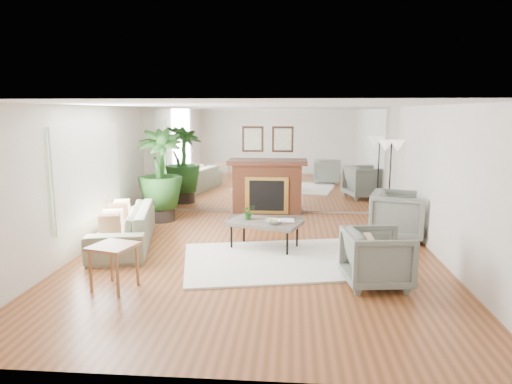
# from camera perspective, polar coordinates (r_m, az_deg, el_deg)

# --- Properties ---
(ground) EXTENTS (7.00, 7.00, 0.00)m
(ground) POSITION_cam_1_polar(r_m,az_deg,el_deg) (7.65, 0.02, -8.20)
(ground) COLOR brown
(ground) RESTS_ON ground
(wall_left) EXTENTS (0.02, 7.00, 2.50)m
(wall_left) POSITION_cam_1_polar(r_m,az_deg,el_deg) (8.15, -21.44, 1.28)
(wall_left) COLOR white
(wall_left) RESTS_ON ground
(wall_right) EXTENTS (0.02, 7.00, 2.50)m
(wall_right) POSITION_cam_1_polar(r_m,az_deg,el_deg) (7.72, 22.74, 0.73)
(wall_right) COLOR white
(wall_right) RESTS_ON ground
(wall_back) EXTENTS (6.00, 0.02, 2.50)m
(wall_back) POSITION_cam_1_polar(r_m,az_deg,el_deg) (10.80, 1.49, 3.98)
(wall_back) COLOR white
(wall_back) RESTS_ON ground
(mirror_panel) EXTENTS (5.40, 0.04, 2.40)m
(mirror_panel) POSITION_cam_1_polar(r_m,az_deg,el_deg) (10.78, 1.48, 3.97)
(mirror_panel) COLOR silver
(mirror_panel) RESTS_ON wall_back
(window_panel) EXTENTS (0.04, 2.40, 1.50)m
(window_panel) POSITION_cam_1_polar(r_m,az_deg,el_deg) (8.48, -20.13, 2.36)
(window_panel) COLOR #B2E09E
(window_panel) RESTS_ON wall_left
(fireplace) EXTENTS (1.85, 0.83, 2.05)m
(fireplace) POSITION_cam_1_polar(r_m,az_deg,el_deg) (10.66, 1.40, 0.69)
(fireplace) COLOR brown
(fireplace) RESTS_ON ground
(area_rug) EXTENTS (3.34, 2.69, 0.03)m
(area_rug) POSITION_cam_1_polar(r_m,az_deg,el_deg) (7.48, 2.65, -8.50)
(area_rug) COLOR white
(area_rug) RESTS_ON ground
(coffee_table) EXTENTS (1.41, 1.09, 0.50)m
(coffee_table) POSITION_cam_1_polar(r_m,az_deg,el_deg) (8.00, 1.06, -3.96)
(coffee_table) COLOR #6B6054
(coffee_table) RESTS_ON ground
(sofa) EXTENTS (1.44, 2.53, 0.70)m
(sofa) POSITION_cam_1_polar(r_m,az_deg,el_deg) (8.55, -16.24, -4.21)
(sofa) COLOR gray
(sofa) RESTS_ON ground
(armchair_back) EXTENTS (1.23, 1.21, 0.91)m
(armchair_back) POSITION_cam_1_polar(r_m,az_deg,el_deg) (9.06, 17.38, -2.79)
(armchair_back) COLOR slate
(armchair_back) RESTS_ON ground
(armchair_front) EXTENTS (0.97, 0.95, 0.79)m
(armchair_front) POSITION_cam_1_polar(r_m,az_deg,el_deg) (6.58, 14.86, -7.99)
(armchair_front) COLOR slate
(armchair_front) RESTS_ON ground
(side_table) EXTENTS (0.67, 0.67, 0.62)m
(side_table) POSITION_cam_1_polar(r_m,az_deg,el_deg) (6.51, -17.40, -7.17)
(side_table) COLOR #9C6C3E
(side_table) RESTS_ON ground
(potted_ficus) EXTENTS (1.19, 1.19, 2.02)m
(potted_ficus) POSITION_cam_1_polar(r_m,az_deg,el_deg) (10.15, -11.91, 2.41)
(potted_ficus) COLOR black
(potted_ficus) RESTS_ON ground
(floor_lamp) EXTENTS (0.58, 0.32, 1.78)m
(floor_lamp) POSITION_cam_1_polar(r_m,az_deg,el_deg) (10.27, 16.54, 4.78)
(floor_lamp) COLOR black
(floor_lamp) RESTS_ON ground
(tabletop_plant) EXTENTS (0.30, 0.28, 0.27)m
(tabletop_plant) POSITION_cam_1_polar(r_m,az_deg,el_deg) (8.12, -0.97, -2.49)
(tabletop_plant) COLOR #25561F
(tabletop_plant) RESTS_ON coffee_table
(fruit_bowl) EXTENTS (0.27, 0.27, 0.07)m
(fruit_bowl) POSITION_cam_1_polar(r_m,az_deg,el_deg) (7.83, 2.17, -3.72)
(fruit_bowl) COLOR #9C6C3E
(fruit_bowl) RESTS_ON coffee_table
(book) EXTENTS (0.23, 0.31, 0.02)m
(book) POSITION_cam_1_polar(r_m,az_deg,el_deg) (8.00, 3.19, -3.60)
(book) COLOR #9C6C3E
(book) RESTS_ON coffee_table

